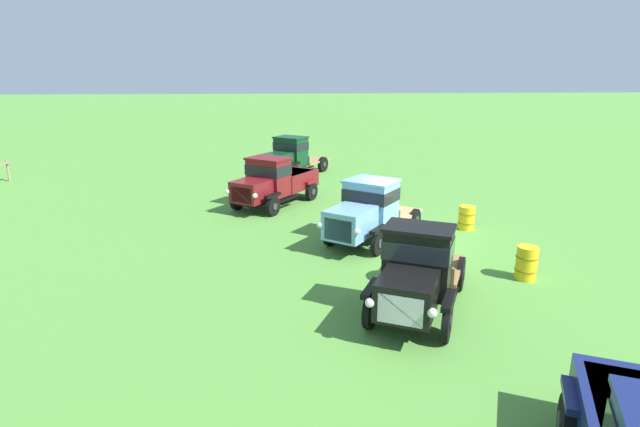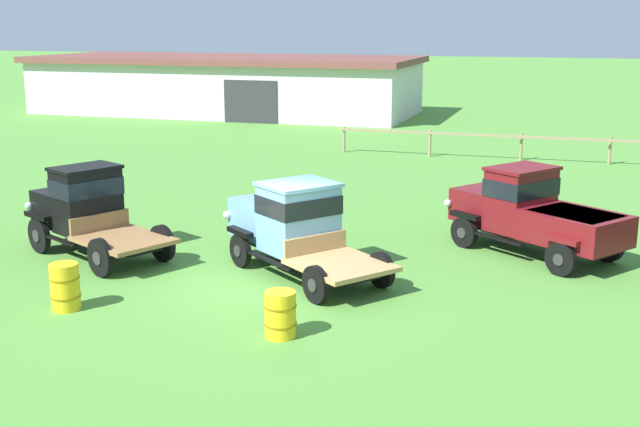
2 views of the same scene
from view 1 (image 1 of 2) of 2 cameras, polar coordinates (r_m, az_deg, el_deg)
ground_plane at (r=17.14m, az=9.42°, el=-3.17°), size 240.00×240.00×0.00m
vintage_truck_second_in_line at (r=11.67m, az=10.95°, el=-6.61°), size 4.71×3.39×2.19m
vintage_truck_midrow_center at (r=16.57m, az=5.41°, el=0.35°), size 4.82×4.18×2.11m
vintage_truck_far_side at (r=21.34m, az=-5.27°, el=3.70°), size 4.68×3.96×2.12m
vintage_truck_back_of_row at (r=27.40m, az=-3.47°, el=6.59°), size 4.70×4.04×2.16m
oil_drum_beside_row at (r=14.90m, az=22.53°, el=-5.25°), size 0.60×0.60×0.95m
oil_drum_near_fence at (r=18.87m, az=16.41°, el=-0.47°), size 0.61×0.61×0.86m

